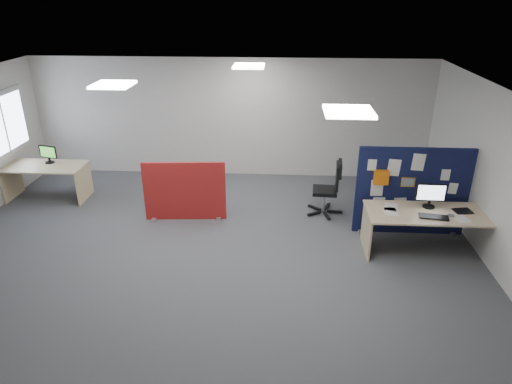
# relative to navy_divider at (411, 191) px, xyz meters

# --- Properties ---
(floor) EXTENTS (9.00, 9.00, 0.00)m
(floor) POSITION_rel_navy_divider_xyz_m (-3.46, -0.84, -0.81)
(floor) COLOR #515459
(floor) RESTS_ON ground
(ceiling) EXTENTS (9.00, 7.00, 0.02)m
(ceiling) POSITION_rel_navy_divider_xyz_m (-3.46, -0.84, 1.89)
(ceiling) COLOR white
(ceiling) RESTS_ON wall_back
(wall_back) EXTENTS (9.00, 0.02, 2.70)m
(wall_back) POSITION_rel_navy_divider_xyz_m (-3.46, 2.66, 0.54)
(wall_back) COLOR silver
(wall_back) RESTS_ON floor
(wall_front) EXTENTS (9.00, 0.02, 2.70)m
(wall_front) POSITION_rel_navy_divider_xyz_m (-3.46, -4.34, 0.54)
(wall_front) COLOR silver
(wall_front) RESTS_ON floor
(wall_right) EXTENTS (0.02, 7.00, 2.70)m
(wall_right) POSITION_rel_navy_divider_xyz_m (1.04, -0.84, 0.54)
(wall_right) COLOR silver
(wall_right) RESTS_ON floor
(window) EXTENTS (0.06, 1.70, 1.30)m
(window) POSITION_rel_navy_divider_xyz_m (-7.90, 1.16, 0.74)
(window) COLOR white
(window) RESTS_ON wall_left
(ceiling_lights) EXTENTS (4.10, 4.10, 0.04)m
(ceiling_lights) POSITION_rel_navy_divider_xyz_m (-3.13, -0.17, 1.86)
(ceiling_lights) COLOR white
(ceiling_lights) RESTS_ON ceiling
(navy_divider) EXTENTS (1.96, 0.30, 1.61)m
(navy_divider) POSITION_rel_navy_divider_xyz_m (0.00, 0.00, 0.00)
(navy_divider) COLOR #0D1533
(navy_divider) RESTS_ON floor
(main_desk) EXTENTS (1.96, 0.87, 0.73)m
(main_desk) POSITION_rel_navy_divider_xyz_m (0.12, -0.60, -0.24)
(main_desk) COLOR #D2BA87
(main_desk) RESTS_ON floor
(monitor_main) EXTENTS (0.48, 0.20, 0.42)m
(monitor_main) POSITION_rel_navy_divider_xyz_m (0.19, -0.45, 0.15)
(monitor_main) COLOR black
(monitor_main) RESTS_ON main_desk
(keyboard) EXTENTS (0.47, 0.26, 0.02)m
(keyboard) POSITION_rel_navy_divider_xyz_m (0.16, -0.83, -0.07)
(keyboard) COLOR black
(keyboard) RESTS_ON main_desk
(mouse) EXTENTS (0.11, 0.09, 0.03)m
(mouse) POSITION_rel_navy_divider_xyz_m (0.45, -0.77, -0.07)
(mouse) COLOR #ABABB0
(mouse) RESTS_ON main_desk
(paper_tray) EXTENTS (0.31, 0.26, 0.01)m
(paper_tray) POSITION_rel_navy_divider_xyz_m (0.70, -0.58, -0.07)
(paper_tray) COLOR black
(paper_tray) RESTS_ON main_desk
(red_divider) EXTENTS (1.54, 0.30, 1.15)m
(red_divider) POSITION_rel_navy_divider_xyz_m (-4.07, 0.28, -0.25)
(red_divider) COLOR #A12014
(red_divider) RESTS_ON floor
(second_desk) EXTENTS (1.61, 0.81, 0.73)m
(second_desk) POSITION_rel_navy_divider_xyz_m (-7.14, 1.09, -0.26)
(second_desk) COLOR #D2BA87
(second_desk) RESTS_ON floor
(monitor_second) EXTENTS (0.40, 0.18, 0.37)m
(monitor_second) POSITION_rel_navy_divider_xyz_m (-7.10, 1.22, 0.12)
(monitor_second) COLOR black
(monitor_second) RESTS_ON second_desk
(office_chair) EXTENTS (0.69, 0.71, 1.07)m
(office_chair) POSITION_rel_navy_divider_xyz_m (-1.32, 0.68, -0.20)
(office_chair) COLOR black
(office_chair) RESTS_ON floor
(desk_papers) EXTENTS (1.31, 0.69, 0.00)m
(desk_papers) POSITION_rel_navy_divider_xyz_m (-0.11, -0.66, -0.08)
(desk_papers) COLOR white
(desk_papers) RESTS_ON main_desk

